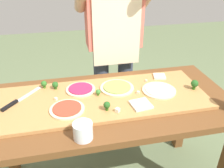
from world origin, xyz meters
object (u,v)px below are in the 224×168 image
Objects in this scene: flour_cup at (83,132)px; broccoli_floret_front_left at (107,105)px; prep_table at (107,117)px; pizza_whole_white_garlic at (159,90)px; cheese_crumble_a at (138,92)px; pizza_whole_tomato_red at (67,109)px; broccoli_floret_center_left at (195,84)px; pizza_slice_far_left at (141,104)px; broccoli_floret_front_mid at (98,92)px; broccoli_floret_back_left at (44,84)px; cheese_crumble_b at (56,99)px; cheese_crumble_c at (146,81)px; pizza_slice_near_right at (159,76)px; cheese_crumble_d at (118,110)px; pizza_whole_pesto_green at (117,88)px; pizza_whole_beet_magenta at (81,89)px; cook_center at (114,33)px; broccoli_floret_center_right at (55,85)px; chefs_knife at (16,101)px.

broccoli_floret_front_left is at bearing 49.17° from flour_cup.
flour_cup reaches higher than prep_table.
cheese_crumble_a is at bearing 179.60° from pizza_whole_white_garlic.
broccoli_floret_center_left is (0.78, 0.06, 0.03)m from pizza_whole_tomato_red.
prep_table is 28.50× the size of broccoli_floret_front_left.
flour_cup is (-0.34, -0.17, 0.01)m from pizza_slice_far_left.
flour_cup is (-0.13, -0.33, -0.00)m from broccoli_floret_front_mid.
broccoli_floret_back_left is 0.94m from broccoli_floret_center_left.
cheese_crumble_b reaches higher than cheese_crumble_c.
pizza_slice_far_left is at bearing -33.06° from prep_table.
flour_cup is at bearing -69.75° from cheese_crumble_b.
cheese_crumble_a reaches higher than pizza_slice_near_right.
cheese_crumble_d is (0.39, -0.34, -0.02)m from broccoli_floret_back_left.
broccoli_floret_front_mid is at bearing 172.78° from cheese_crumble_a.
pizza_whole_pesto_green is 0.23m from pizza_whole_beet_magenta.
pizza_whole_beet_magenta is 0.11× the size of cook_center.
broccoli_floret_center_right is at bearing 177.10° from cheese_crumble_c.
cheese_crumble_c is at bearing 148.96° from broccoli_floret_center_left.
cheese_crumble_c is at bearing 47.66° from cheese_crumble_d.
pizza_whole_beet_magenta reaches higher than cheese_crumble_c.
broccoli_floret_back_left is 0.35m from broccoli_floret_front_mid.
pizza_slice_far_left is at bearing 1.10° from broccoli_floret_front_left.
broccoli_floret_back_left is 0.52m from cheese_crumble_d.
broccoli_floret_front_mid is 3.17× the size of cheese_crumble_c.
cheese_crumble_d is at bearing -152.50° from pizza_whole_white_garlic.
cheese_crumble_b is (0.22, -0.02, 0.00)m from chefs_knife.
pizza_slice_far_left reaches higher than prep_table.
pizza_whole_beet_magenta is at bearing -177.31° from cheese_crumble_c.
cheese_crumble_c is at bearing 22.28° from pizza_whole_tomato_red.
pizza_whole_beet_magenta is 0.27m from broccoli_floret_front_left.
cheese_crumble_c is (-0.26, 0.16, -0.03)m from broccoli_floret_center_left.
pizza_whole_tomato_red is 2.44× the size of pizza_slice_near_right.
pizza_whole_white_garlic is 0.58m from flour_cup.
pizza_whole_beet_magenta is at bearing 140.19° from broccoli_floret_front_mid.
broccoli_floret_front_left is at bearing 152.63° from cheese_crumble_d.
chefs_knife is 0.84m from pizza_whole_white_garlic.
broccoli_floret_center_right is at bearing -178.98° from pizza_slice_near_right.
pizza_whole_white_garlic is at bearing -74.63° from cheese_crumble_c.
broccoli_floret_center_right reaches higher than pizza_whole_beet_magenta.
cheese_crumble_b is at bearing 176.31° from cheese_crumble_a.
pizza_whole_white_garlic is (0.33, 0.01, 0.14)m from prep_table.
pizza_slice_near_right is at bearing -54.07° from cook_center.
pizza_whole_white_garlic is (0.84, -0.05, 0.00)m from chefs_knife.
cheese_crumble_a reaches higher than prep_table.
broccoli_floret_center_right is (-0.06, 0.25, 0.02)m from pizza_whole_tomato_red.
cook_center is (0.67, 0.46, 0.22)m from chefs_knife.
pizza_whole_beet_magenta reaches higher than cheese_crumble_b.
pizza_whole_beet_magenta is 0.32m from cheese_crumble_d.
pizza_whole_white_garlic is 3.30× the size of broccoli_floret_center_left.
pizza_slice_far_left is 0.38m from pizza_slice_near_right.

